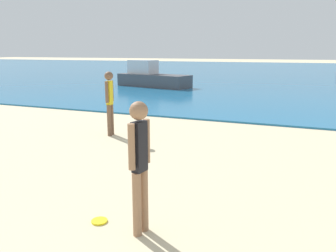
{
  "coord_description": "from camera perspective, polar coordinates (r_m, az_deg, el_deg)",
  "views": [
    {
      "loc": [
        2.4,
        1.47,
        2.3
      ],
      "look_at": [
        0.19,
        7.01,
        0.96
      ],
      "focal_mm": 35.77,
      "sensor_mm": 36.0,
      "label": 1
    }
  ],
  "objects": [
    {
      "name": "person_distant",
      "position": [
        9.29,
        -9.91,
        4.46
      ],
      "size": [
        0.23,
        0.4,
        1.76
      ],
      "rotation": [
        0.0,
        0.0,
        4.82
      ],
      "color": "brown",
      "rests_on": "ground"
    },
    {
      "name": "frisbee",
      "position": [
        4.87,
        -11.61,
        -15.58
      ],
      "size": [
        0.22,
        0.22,
        0.03
      ],
      "primitive_type": "cylinder",
      "color": "yellow",
      "rests_on": "ground"
    },
    {
      "name": "person_standing",
      "position": [
        4.16,
        -4.85,
        -5.92
      ],
      "size": [
        0.23,
        0.39,
        1.72
      ],
      "rotation": [
        0.0,
        0.0,
        4.54
      ],
      "color": "#936B4C",
      "rests_on": "ground"
    },
    {
      "name": "water",
      "position": [
        40.85,
        18.65,
        8.84
      ],
      "size": [
        160.0,
        60.0,
        0.06
      ],
      "primitive_type": "cube",
      "color": "#1E6B9E",
      "rests_on": "ground"
    },
    {
      "name": "boat_near",
      "position": [
        21.72,
        -2.86,
        8.26
      ],
      "size": [
        5.12,
        2.67,
        1.66
      ],
      "rotation": [
        0.0,
        0.0,
        -0.24
      ],
      "color": "#4C4C51",
      "rests_on": "water"
    }
  ]
}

